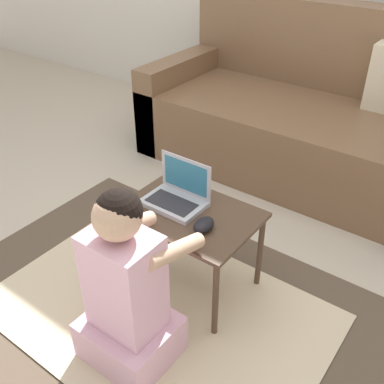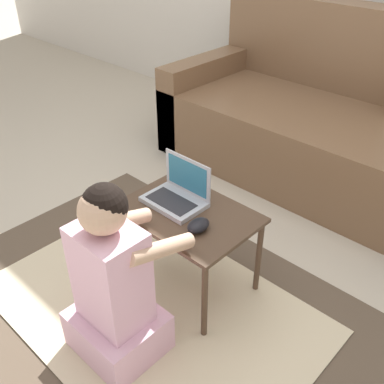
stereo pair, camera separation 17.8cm
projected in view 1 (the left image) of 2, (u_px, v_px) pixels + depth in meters
The scene contains 7 objects.
ground_plane at pixel (187, 272), 2.04m from camera, with size 16.00×16.00×0.00m, color beige.
area_rug at pixel (159, 311), 1.84m from camera, with size 1.84×1.25×0.01m.
couch at pixel (301, 117), 2.73m from camera, with size 1.78×0.91×0.93m.
laptop_desk at pixel (189, 222), 1.80m from camera, with size 0.53×0.38×0.38m.
laptop at pixel (177, 196), 1.81m from camera, with size 0.24×0.17×0.18m.
computer_mouse at pixel (204, 225), 1.67m from camera, with size 0.07×0.10×0.04m.
person_seated at pixel (127, 292), 1.51m from camera, with size 0.31×0.41×0.72m.
Camera 1 is at (0.91, -1.20, 1.42)m, focal length 42.00 mm.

